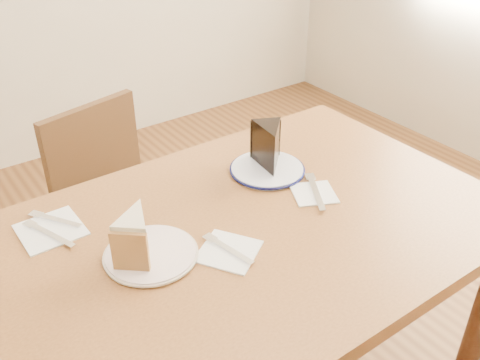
# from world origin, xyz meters

# --- Properties ---
(table) EXTENTS (1.20, 0.80, 0.75)m
(table) POSITION_xyz_m (0.00, 0.00, 0.65)
(table) COLOR #5A3418
(table) RESTS_ON ground
(chair_far) EXTENTS (0.49, 0.49, 0.82)m
(chair_far) POSITION_xyz_m (-0.08, 0.58, 0.46)
(chair_far) COLOR #321D0F
(chair_far) RESTS_ON ground
(plate_cream) EXTENTS (0.19, 0.19, 0.01)m
(plate_cream) POSITION_xyz_m (-0.25, 0.03, 0.76)
(plate_cream) COLOR silver
(plate_cream) RESTS_ON table
(plate_navy) EXTENTS (0.19, 0.19, 0.01)m
(plate_navy) POSITION_xyz_m (0.17, 0.16, 0.76)
(plate_navy) COLOR white
(plate_navy) RESTS_ON table
(carrot_cake) EXTENTS (0.12, 0.12, 0.09)m
(carrot_cake) POSITION_xyz_m (-0.27, 0.05, 0.81)
(carrot_cake) COLOR #EFDFC5
(carrot_cake) RESTS_ON plate_cream
(chocolate_cake) EXTENTS (0.12, 0.14, 0.10)m
(chocolate_cake) POSITION_xyz_m (0.18, 0.17, 0.81)
(chocolate_cake) COLOR black
(chocolate_cake) RESTS_ON plate_navy
(napkin_cream) EXTENTS (0.17, 0.17, 0.00)m
(napkin_cream) POSITION_xyz_m (-0.11, -0.06, 0.75)
(napkin_cream) COLOR white
(napkin_cream) RESTS_ON table
(napkin_navy) EXTENTS (0.14, 0.14, 0.00)m
(napkin_navy) POSITION_xyz_m (0.20, 0.01, 0.75)
(napkin_navy) COLOR white
(napkin_navy) RESTS_ON table
(napkin_spare) EXTENTS (0.14, 0.14, 0.00)m
(napkin_spare) POSITION_xyz_m (-0.39, 0.25, 0.75)
(napkin_spare) COLOR white
(napkin_spare) RESTS_ON table
(fork_cream) EXTENTS (0.04, 0.14, 0.00)m
(fork_cream) POSITION_xyz_m (-0.10, -0.05, 0.76)
(fork_cream) COLOR white
(fork_cream) RESTS_ON napkin_cream
(knife_navy) EXTENTS (0.10, 0.15, 0.00)m
(knife_navy) POSITION_xyz_m (0.20, 0.01, 0.76)
(knife_navy) COLOR silver
(knife_navy) RESTS_ON napkin_navy
(fork_spare) EXTENTS (0.09, 0.13, 0.00)m
(fork_spare) POSITION_xyz_m (-0.37, 0.27, 0.76)
(fork_spare) COLOR silver
(fork_spare) RESTS_ON napkin_spare
(knife_spare) EXTENTS (0.07, 0.15, 0.00)m
(knife_spare) POSITION_xyz_m (-0.40, 0.23, 0.76)
(knife_spare) COLOR white
(knife_spare) RESTS_ON napkin_spare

